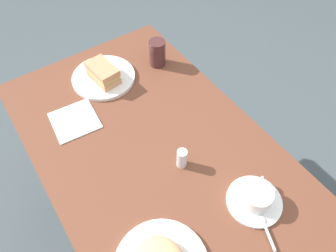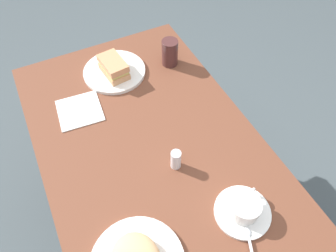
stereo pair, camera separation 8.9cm
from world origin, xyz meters
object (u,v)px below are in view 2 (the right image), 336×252
sandwich_plate (114,71)px  drinking_glass (170,53)px  coffee_cup (245,207)px  napkin (80,110)px  sandwich_front (114,67)px  salt_shaker (176,160)px  spoon (249,239)px  dining_table (153,164)px  coffee_saucer (242,212)px

sandwich_plate → drinking_glass: 0.23m
coffee_cup → napkin: 0.65m
sandwich_front → drinking_glass: (-0.03, -0.22, 0.01)m
salt_shaker → drinking_glass: drinking_glass is taller
coffee_cup → drinking_glass: size_ratio=0.97×
sandwich_plate → sandwich_front: 0.04m
coffee_cup → spoon: coffee_cup is taller
napkin → salt_shaker: salt_shaker is taller
spoon → drinking_glass: size_ratio=0.89×
dining_table → salt_shaker: 0.17m
sandwich_front → drinking_glass: drinking_glass is taller
sandwich_plate → drinking_glass: (-0.04, -0.22, 0.05)m
coffee_saucer → drinking_glass: size_ratio=1.49×
coffee_saucer → sandwich_front: bearing=10.6°
coffee_saucer → salt_shaker: bearing=24.2°
spoon → sandwich_front: bearing=7.4°
napkin → drinking_glass: drinking_glass is taller
coffee_cup → drinking_glass: (0.65, -0.10, 0.02)m
coffee_saucer → salt_shaker: 0.24m
napkin → drinking_glass: size_ratio=1.40×
sandwich_plate → drinking_glass: drinking_glass is taller
salt_shaker → sandwich_front: bearing=3.6°
spoon → napkin: size_ratio=0.64×
spoon → coffee_saucer: bearing=-22.5°
sandwich_plate → salt_shaker: (-0.48, -0.02, 0.03)m
drinking_glass → spoon: bearing=170.1°
sandwich_front → napkin: 0.21m
sandwich_plate → coffee_saucer: size_ratio=1.51×
dining_table → napkin: napkin is taller
dining_table → sandwich_front: sandwich_front is taller
spoon → napkin: spoon is taller
dining_table → sandwich_plate: (0.39, -0.01, 0.11)m
coffee_saucer → coffee_cup: coffee_cup is taller
coffee_cup → salt_shaker: 0.24m
dining_table → spoon: size_ratio=12.19×
napkin → coffee_cup: bearing=-151.9°
spoon → salt_shaker: (0.29, 0.07, 0.02)m
drinking_glass → dining_table: bearing=145.6°
sandwich_front → salt_shaker: size_ratio=1.86×
salt_shaker → drinking_glass: 0.48m
coffee_cup → spoon: size_ratio=1.09×
sandwich_plate → sandwich_front: bearing=164.8°
drinking_glass → coffee_saucer: bearing=171.6°
dining_table → drinking_glass: (0.34, -0.23, 0.15)m
sandwich_front → spoon: (-0.75, -0.10, -0.03)m
sandwich_front → coffee_cup: bearing=-169.2°
sandwich_front → salt_shaker: bearing=-176.4°
sandwich_plate → coffee_saucer: 0.71m
dining_table → drinking_glass: bearing=-34.4°
napkin → salt_shaker: size_ratio=2.10×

